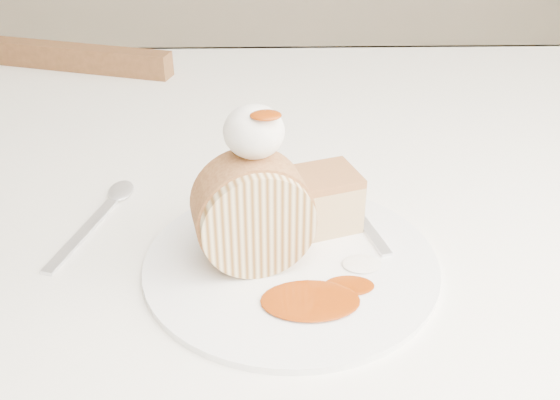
{
  "coord_description": "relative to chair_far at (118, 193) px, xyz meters",
  "views": [
    {
      "loc": [
        0.02,
        -0.48,
        1.11
      ],
      "look_at": [
        0.03,
        -0.01,
        0.82
      ],
      "focal_mm": 40.0,
      "sensor_mm": 36.0,
      "label": 1
    }
  ],
  "objects": [
    {
      "name": "roulade_slice",
      "position": [
        0.3,
        -0.65,
        0.36
      ],
      "size": [
        0.11,
        0.08,
        0.1
      ],
      "primitive_type": "cylinder",
      "rotation": [
        1.57,
        0.0,
        0.23
      ],
      "color": "beige",
      "rests_on": "plate"
    },
    {
      "name": "caramel_drizzle",
      "position": [
        0.31,
        -0.65,
        0.46
      ],
      "size": [
        0.03,
        0.02,
        0.01
      ],
      "primitive_type": "ellipsoid",
      "color": "#872F05",
      "rests_on": "whipped_cream"
    },
    {
      "name": "whipped_cream",
      "position": [
        0.3,
        -0.63,
        0.43
      ],
      "size": [
        0.05,
        0.05,
        0.05
      ],
      "primitive_type": "ellipsoid",
      "color": "white",
      "rests_on": "roulade_slice"
    },
    {
      "name": "spoon",
      "position": [
        0.12,
        -0.59,
        0.3
      ],
      "size": [
        0.07,
        0.16,
        0.0
      ],
      "primitive_type": "cube",
      "rotation": [
        0.0,
        0.0,
        -0.27
      ],
      "color": "silver",
      "rests_on": "table"
    },
    {
      "name": "cake_chunk",
      "position": [
        0.37,
        -0.59,
        0.33
      ],
      "size": [
        0.08,
        0.07,
        0.05
      ],
      "primitive_type": "cube",
      "rotation": [
        0.0,
        0.0,
        0.33
      ],
      "color": "#A8713F",
      "rests_on": "plate"
    },
    {
      "name": "plate",
      "position": [
        0.33,
        -0.65,
        0.3
      ],
      "size": [
        0.35,
        0.35,
        0.01
      ],
      "primitive_type": "cylinder",
      "rotation": [
        0.0,
        0.0,
        0.33
      ],
      "color": "white",
      "rests_on": "table"
    },
    {
      "name": "caramel_pool",
      "position": [
        0.34,
        -0.71,
        0.31
      ],
      "size": [
        0.1,
        0.08,
        0.0
      ],
      "primitive_type": null,
      "rotation": [
        0.0,
        0.0,
        0.33
      ],
      "color": "#872F05",
      "rests_on": "plate"
    },
    {
      "name": "table",
      "position": [
        0.29,
        -0.43,
        0.21
      ],
      "size": [
        1.4,
        0.9,
        0.75
      ],
      "color": "white",
      "rests_on": "ground"
    },
    {
      "name": "fork",
      "position": [
        0.41,
        -0.59,
        0.31
      ],
      "size": [
        0.06,
        0.16,
        0.0
      ],
      "primitive_type": "cube",
      "rotation": [
        0.0,
        0.0,
        0.26
      ],
      "color": "silver",
      "rests_on": "plate"
    },
    {
      "name": "chair_far",
      "position": [
        0.0,
        0.0,
        0.0
      ],
      "size": [
        0.46,
        0.46,
        0.79
      ],
      "rotation": [
        0.0,
        0.0,
        2.85
      ],
      "color": "brown",
      "rests_on": "ground"
    }
  ]
}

